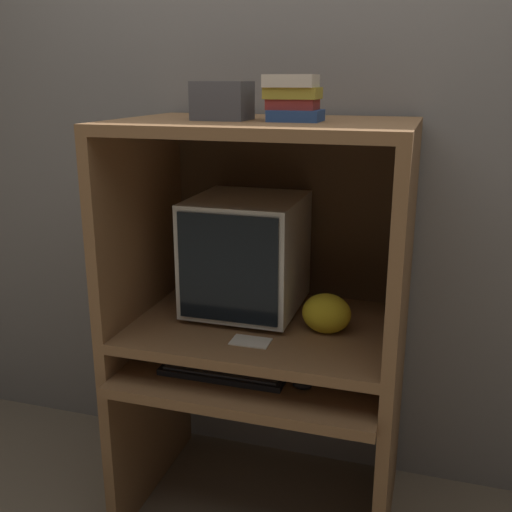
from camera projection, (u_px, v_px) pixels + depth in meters
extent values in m
cube|color=gray|center=(292.00, 156.00, 2.33)|extent=(6.00, 0.06, 2.60)
cube|color=brown|center=(151.00, 413.00, 2.37)|extent=(0.04, 0.67, 0.63)
cube|color=brown|center=(388.00, 454.00, 2.11)|extent=(0.04, 0.67, 0.63)
cube|color=brown|center=(247.00, 385.00, 1.99)|extent=(0.88, 0.39, 0.04)
cube|color=brown|center=(146.00, 324.00, 2.26)|extent=(0.04, 0.67, 0.13)
cube|color=brown|center=(395.00, 356.00, 2.00)|extent=(0.04, 0.67, 0.13)
cube|color=brown|center=(263.00, 327.00, 2.12)|extent=(0.88, 0.67, 0.04)
cube|color=brown|center=(140.00, 217.00, 2.15)|extent=(0.04, 0.67, 0.70)
cube|color=brown|center=(404.00, 236.00, 1.89)|extent=(0.04, 0.67, 0.70)
cube|color=brown|center=(264.00, 126.00, 1.92)|extent=(0.88, 0.67, 0.04)
cube|color=#48321E|center=(287.00, 207.00, 2.31)|extent=(0.88, 0.01, 0.70)
cylinder|color=beige|center=(247.00, 307.00, 2.22)|extent=(0.21, 0.21, 0.02)
cube|color=beige|center=(247.00, 253.00, 2.16)|extent=(0.38, 0.41, 0.40)
cube|color=black|center=(228.00, 269.00, 1.97)|extent=(0.35, 0.01, 0.37)
cube|color=black|center=(223.00, 372.00, 2.01)|extent=(0.43, 0.13, 0.02)
cube|color=#333335|center=(223.00, 369.00, 2.01)|extent=(0.40, 0.10, 0.01)
ellipsoid|color=black|center=(302.00, 385.00, 1.92)|extent=(0.06, 0.04, 0.03)
ellipsoid|color=gold|center=(326.00, 313.00, 2.01)|extent=(0.17, 0.12, 0.14)
cube|color=navy|center=(296.00, 116.00, 1.86)|extent=(0.16, 0.13, 0.04)
cube|color=maroon|center=(293.00, 104.00, 1.86)|extent=(0.15, 0.11, 0.03)
cube|color=gold|center=(293.00, 93.00, 1.85)|extent=(0.17, 0.12, 0.03)
cube|color=beige|center=(291.00, 81.00, 1.83)|extent=(0.16, 0.12, 0.04)
cube|color=beige|center=(251.00, 341.00, 1.95)|extent=(0.13, 0.08, 0.00)
cube|color=#4C4C51|center=(222.00, 101.00, 1.91)|extent=(0.17, 0.15, 0.12)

